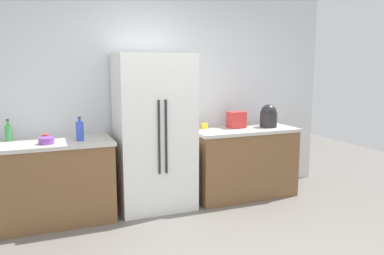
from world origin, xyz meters
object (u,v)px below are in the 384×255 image
object	(u,v)px
toaster	(236,120)
bowl_a	(46,141)
bottle_b	(9,133)
cup_a	(45,138)
bottle_a	(80,131)
refrigerator	(154,132)
cup_b	(204,126)
rice_cooker	(269,116)

from	to	relation	value
toaster	bowl_a	size ratio (longest dim) A/B	1.36
bottle_b	bowl_a	distance (m)	0.48
bowl_a	cup_a	bearing A→B (deg)	92.76
bowl_a	bottle_a	bearing A→B (deg)	8.23
refrigerator	bowl_a	bearing A→B (deg)	-173.40
bowl_a	cup_b	bearing A→B (deg)	8.65
refrigerator	bottle_b	distance (m)	1.56
refrigerator	bowl_a	world-z (taller)	refrigerator
refrigerator	toaster	world-z (taller)	refrigerator
toaster	bottle_b	bearing A→B (deg)	177.76
refrigerator	toaster	size ratio (longest dim) A/B	8.66
cup_b	bowl_a	size ratio (longest dim) A/B	0.61
bottle_a	cup_b	distance (m)	1.57
cup_a	cup_b	world-z (taller)	cup_a
bottle_b	cup_b	size ratio (longest dim) A/B	2.48
toaster	rice_cooker	xyz separation A→B (m)	(0.42, -0.10, 0.04)
toaster	bottle_a	size ratio (longest dim) A/B	0.81
refrigerator	rice_cooker	world-z (taller)	refrigerator
rice_cooker	cup_a	bearing A→B (deg)	179.22
rice_cooker	cup_b	distance (m)	0.86
bottle_b	bottle_a	bearing A→B (deg)	-20.11
rice_cooker	cup_b	bearing A→B (deg)	167.34
toaster	cup_a	bearing A→B (deg)	-178.37
bottle_b	cup_b	world-z (taller)	bottle_b
toaster	cup_b	distance (m)	0.43
refrigerator	cup_a	bearing A→B (deg)	-180.00
bottle_b	cup_a	xyz separation A→B (m)	(0.36, -0.17, -0.05)
rice_cooker	bottle_a	xyz separation A→B (m)	(-2.38, -0.05, -0.04)
bottle_a	bottle_b	size ratio (longest dim) A/B	1.10
toaster	refrigerator	bearing A→B (deg)	-176.64
cup_b	bowl_a	distance (m)	1.91
toaster	cup_a	distance (m)	2.31
refrigerator	cup_a	distance (m)	1.19
bottle_b	bowl_a	bearing A→B (deg)	-39.90
bottle_a	bottle_b	bearing A→B (deg)	159.89
bottle_a	cup_b	world-z (taller)	bottle_a
bottle_a	cup_a	world-z (taller)	bottle_a
rice_cooker	cup_b	size ratio (longest dim) A/B	3.18
toaster	bowl_a	bearing A→B (deg)	-174.97
toaster	rice_cooker	distance (m)	0.43
bowl_a	bottle_b	bearing A→B (deg)	140.10
rice_cooker	bottle_a	distance (m)	2.38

